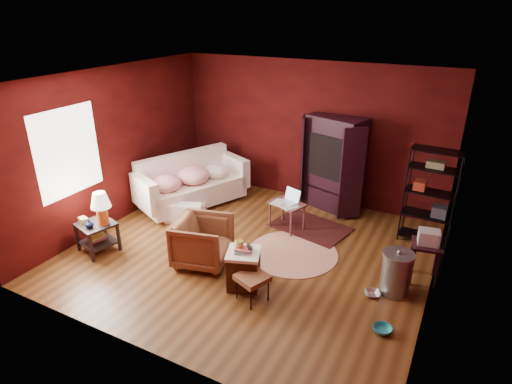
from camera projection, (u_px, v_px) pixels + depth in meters
room at (247, 172)px, 6.49m from camera, size 5.54×5.04×2.84m
sofa at (191, 187)px, 8.61m from camera, size 1.26×1.91×0.73m
armchair at (203, 239)px, 6.60m from camera, size 0.92×0.96×0.83m
pet_bowl_steel at (373, 289)px, 5.94m from camera, size 0.23×0.13×0.22m
pet_bowl_turquoise at (383, 324)px, 5.27m from camera, size 0.24×0.09×0.24m
vase at (89, 224)px, 6.73m from camera, size 0.15×0.15×0.14m
mug at (239, 243)px, 5.95m from camera, size 0.13×0.10×0.13m
side_table at (99, 217)px, 6.83m from camera, size 0.66×0.66×1.05m
sofa_cushions at (191, 183)px, 8.55m from camera, size 1.70×2.39×0.93m
hamper at (244, 268)px, 6.09m from camera, size 0.59×0.59×0.65m
footstool at (252, 279)px, 5.77m from camera, size 0.50×0.50×0.39m
rug_round at (293, 253)px, 7.00m from camera, size 1.49×1.49×0.01m
rug_oriental at (310, 227)px, 7.80m from camera, size 1.50×1.16×0.01m
laptop_desk at (287, 206)px, 7.60m from camera, size 0.70×0.61×0.74m
tv_armoire at (333, 162)px, 8.24m from camera, size 1.38×1.02×1.84m
wire_shelving at (432, 193)px, 7.00m from camera, size 0.83×0.40×1.65m
small_stand at (428, 244)px, 6.09m from camera, size 0.48×0.48×0.82m
trash_can at (396, 273)px, 5.93m from camera, size 0.46×0.46×0.69m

